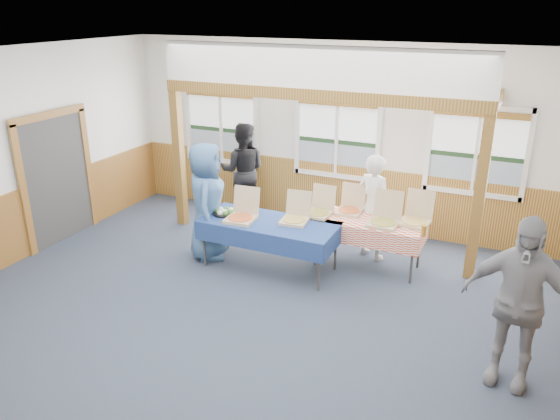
# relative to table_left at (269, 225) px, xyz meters

# --- Properties ---
(floor) EXTENTS (8.00, 8.00, 0.00)m
(floor) POSITION_rel_table_left_xyz_m (0.29, -1.33, -0.71)
(floor) COLOR #252B3C
(floor) RESTS_ON ground
(ceiling) EXTENTS (8.00, 8.00, 0.00)m
(ceiling) POSITION_rel_table_left_xyz_m (0.29, -1.33, 2.49)
(ceiling) COLOR white
(ceiling) RESTS_ON wall_back
(wall_back) EXTENTS (8.00, 0.00, 8.00)m
(wall_back) POSITION_rel_table_left_xyz_m (0.29, 2.17, 0.89)
(wall_back) COLOR silver
(wall_back) RESTS_ON floor
(wall_left) EXTENTS (0.00, 8.00, 8.00)m
(wall_left) POSITION_rel_table_left_xyz_m (-3.71, -1.33, 0.89)
(wall_left) COLOR silver
(wall_left) RESTS_ON floor
(wainscot_back) EXTENTS (7.98, 0.05, 1.10)m
(wainscot_back) POSITION_rel_table_left_xyz_m (0.29, 2.14, -0.16)
(wainscot_back) COLOR brown
(wainscot_back) RESTS_ON floor
(wainscot_left) EXTENTS (0.05, 6.98, 1.10)m
(wainscot_left) POSITION_rel_table_left_xyz_m (-3.68, -1.33, -0.16)
(wainscot_left) COLOR brown
(wainscot_left) RESTS_ON floor
(cased_opening) EXTENTS (0.06, 1.30, 2.10)m
(cased_opening) POSITION_rel_table_left_xyz_m (-3.67, -0.43, 0.34)
(cased_opening) COLOR #313131
(cased_opening) RESTS_ON wall_left
(window_left) EXTENTS (1.56, 0.10, 1.46)m
(window_left) POSITION_rel_table_left_xyz_m (-2.01, 2.13, 0.97)
(window_left) COLOR white
(window_left) RESTS_ON wall_back
(window_mid) EXTENTS (1.56, 0.10, 1.46)m
(window_mid) POSITION_rel_table_left_xyz_m (0.29, 2.13, 0.97)
(window_mid) COLOR white
(window_mid) RESTS_ON wall_back
(window_right) EXTENTS (1.56, 0.10, 1.46)m
(window_right) POSITION_rel_table_left_xyz_m (2.59, 2.13, 0.97)
(window_right) COLOR white
(window_right) RESTS_ON wall_back
(post_left) EXTENTS (0.15, 0.15, 2.40)m
(post_left) POSITION_rel_table_left_xyz_m (-2.21, 0.97, 0.49)
(post_left) COLOR brown
(post_left) RESTS_ON floor
(post_right) EXTENTS (0.15, 0.15, 2.40)m
(post_right) POSITION_rel_table_left_xyz_m (2.79, 0.97, 0.49)
(post_right) COLOR brown
(post_right) RESTS_ON floor
(cross_beam) EXTENTS (5.15, 0.18, 0.18)m
(cross_beam) POSITION_rel_table_left_xyz_m (0.29, 0.97, 1.78)
(cross_beam) COLOR brown
(cross_beam) RESTS_ON post_left
(table_left) EXTENTS (2.12, 1.12, 0.76)m
(table_left) POSITION_rel_table_left_xyz_m (0.00, 0.00, 0.00)
(table_left) COLOR #313131
(table_left) RESTS_ON floor
(table_right) EXTENTS (1.80, 1.42, 0.76)m
(table_right) POSITION_rel_table_left_xyz_m (1.31, 0.67, -0.01)
(table_right) COLOR #313131
(table_right) RESTS_ON floor
(pizza_box_a) EXTENTS (0.45, 0.53, 0.45)m
(pizza_box_a) POSITION_rel_table_left_xyz_m (-0.40, -0.11, 0.12)
(pizza_box_a) COLOR tan
(pizza_box_a) RESTS_ON table_left
(pizza_box_b) EXTENTS (0.43, 0.50, 0.42)m
(pizza_box_b) POSITION_rel_table_left_xyz_m (0.35, 0.16, 0.12)
(pizza_box_b) COLOR tan
(pizza_box_b) RESTS_ON table_left
(pizza_box_c) EXTENTS (0.40, 0.48, 0.41)m
(pizza_box_c) POSITION_rel_table_left_xyz_m (0.57, 0.57, 0.12)
(pizza_box_c) COLOR tan
(pizza_box_c) RESTS_ON table_right
(pizza_box_d) EXTENTS (0.38, 0.46, 0.40)m
(pizza_box_d) POSITION_rel_table_left_xyz_m (0.96, 0.86, 0.12)
(pizza_box_d) COLOR tan
(pizza_box_d) RESTS_ON table_right
(pizza_box_e) EXTENTS (0.43, 0.52, 0.46)m
(pizza_box_e) POSITION_rel_table_left_xyz_m (1.56, 0.59, 0.12)
(pizza_box_e) COLOR tan
(pizza_box_e) RESTS_ON table_right
(pizza_box_f) EXTENTS (0.45, 0.54, 0.45)m
(pizza_box_f) POSITION_rel_table_left_xyz_m (1.97, 0.81, 0.12)
(pizza_box_f) COLOR tan
(pizza_box_f) RESTS_ON table_right
(veggie_tray) EXTENTS (0.37, 0.37, 0.09)m
(veggie_tray) POSITION_rel_table_left_xyz_m (-0.75, -0.00, 0.08)
(veggie_tray) COLOR black
(veggie_tray) RESTS_ON table_left
(drink_glass) EXTENTS (0.07, 0.07, 0.15)m
(drink_glass) POSITION_rel_table_left_xyz_m (2.16, 0.42, 0.13)
(drink_glass) COLOR #936318
(drink_glass) RESTS_ON table_right
(woman_white) EXTENTS (0.72, 0.61, 1.67)m
(woman_white) POSITION_rel_table_left_xyz_m (1.29, 1.04, 0.13)
(woman_white) COLOR silver
(woman_white) RESTS_ON floor
(woman_black) EXTENTS (1.05, 0.94, 1.77)m
(woman_black) POSITION_rel_table_left_xyz_m (-1.38, 1.77, 0.18)
(woman_black) COLOR black
(woman_black) RESTS_ON floor
(man_blue) EXTENTS (0.91, 1.06, 1.84)m
(man_blue) POSITION_rel_table_left_xyz_m (-1.05, -0.01, 0.22)
(man_blue) COLOR #365A87
(man_blue) RESTS_ON floor
(person_grey) EXTENTS (1.16, 0.60, 1.89)m
(person_grey) POSITION_rel_table_left_xyz_m (3.42, -1.33, 0.24)
(person_grey) COLOR gray
(person_grey) RESTS_ON floor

